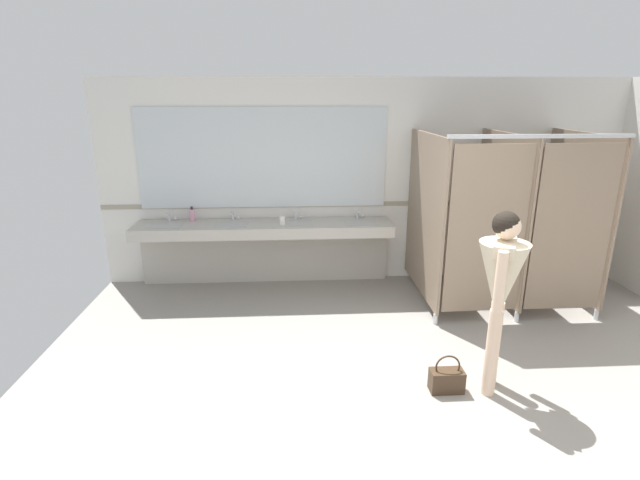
{
  "coord_description": "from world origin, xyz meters",
  "views": [
    {
      "loc": [
        -1.1,
        -3.08,
        2.46
      ],
      "look_at": [
        -0.82,
        1.63,
        1.02
      ],
      "focal_mm": 26.89,
      "sensor_mm": 36.0,
      "label": 1
    }
  ],
  "objects_px": {
    "soap_dispenser": "(192,215)",
    "paper_cup": "(282,221)",
    "person_standing": "(501,282)",
    "handbag": "(447,380)"
  },
  "relations": [
    {
      "from": "paper_cup",
      "to": "person_standing",
      "type": "bearing_deg",
      "value": -51.98
    },
    {
      "from": "soap_dispenser",
      "to": "paper_cup",
      "type": "xyz_separation_m",
      "value": [
        1.17,
        -0.26,
        -0.03
      ]
    },
    {
      "from": "person_standing",
      "to": "paper_cup",
      "type": "bearing_deg",
      "value": 128.02
    },
    {
      "from": "person_standing",
      "to": "paper_cup",
      "type": "height_order",
      "value": "person_standing"
    },
    {
      "from": "soap_dispenser",
      "to": "paper_cup",
      "type": "distance_m",
      "value": 1.2
    },
    {
      "from": "handbag",
      "to": "soap_dispenser",
      "type": "distance_m",
      "value": 3.77
    },
    {
      "from": "handbag",
      "to": "soap_dispenser",
      "type": "height_order",
      "value": "soap_dispenser"
    },
    {
      "from": "person_standing",
      "to": "paper_cup",
      "type": "relative_size",
      "value": 14.87
    },
    {
      "from": "person_standing",
      "to": "paper_cup",
      "type": "distance_m",
      "value": 2.95
    },
    {
      "from": "soap_dispenser",
      "to": "paper_cup",
      "type": "bearing_deg",
      "value": -12.32
    }
  ]
}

